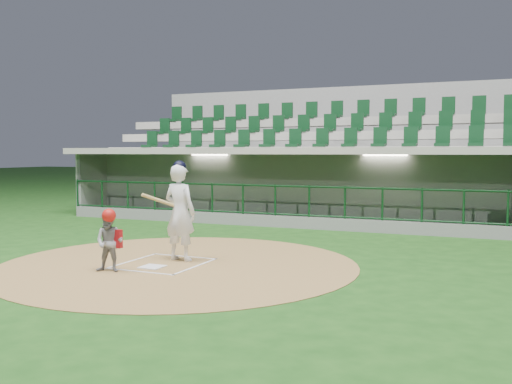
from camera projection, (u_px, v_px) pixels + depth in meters
ground at (171, 262)px, 11.78m from camera, size 120.00×120.00×0.00m
dirt_circle at (179, 264)px, 11.48m from camera, size 7.20×7.20×0.01m
home_plate at (152, 267)px, 11.14m from camera, size 0.43×0.43×0.02m
batter_box_chalk at (163, 263)px, 11.50m from camera, size 1.55×1.80×0.01m
dugout_structure at (300, 192)px, 18.82m from camera, size 16.40×3.70×3.00m
seating_deck at (322, 174)px, 21.68m from camera, size 17.00×6.72×5.15m
batter at (180, 211)px, 11.79m from camera, size 0.93×0.93×2.08m
catcher at (110, 240)px, 10.71m from camera, size 0.64×0.55×1.19m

